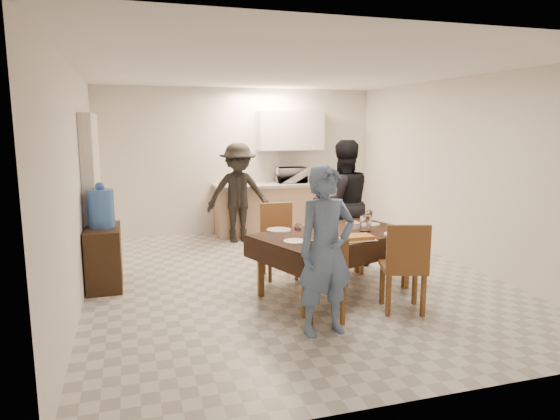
% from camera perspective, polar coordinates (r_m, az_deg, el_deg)
% --- Properties ---
extents(floor, '(5.00, 6.00, 0.02)m').
position_cam_1_polar(floor, '(6.49, 1.33, -7.81)').
color(floor, beige).
rests_on(floor, ground).
extents(ceiling, '(5.00, 6.00, 0.02)m').
position_cam_1_polar(ceiling, '(6.22, 1.42, 15.67)').
color(ceiling, white).
rests_on(ceiling, wall_back).
extents(wall_back, '(5.00, 0.02, 2.60)m').
position_cam_1_polar(wall_back, '(9.11, -4.60, 5.58)').
color(wall_back, silver).
rests_on(wall_back, floor).
extents(wall_front, '(5.00, 0.02, 2.60)m').
position_cam_1_polar(wall_front, '(3.53, 16.87, -1.42)').
color(wall_front, silver).
rests_on(wall_front, floor).
extents(wall_left, '(0.02, 6.00, 2.60)m').
position_cam_1_polar(wall_left, '(5.93, -22.22, 2.66)').
color(wall_left, silver).
rests_on(wall_left, floor).
extents(wall_right, '(0.02, 6.00, 2.60)m').
position_cam_1_polar(wall_right, '(7.40, 20.14, 4.05)').
color(wall_right, silver).
rests_on(wall_right, floor).
extents(stub_partition, '(0.15, 1.40, 2.10)m').
position_cam_1_polar(stub_partition, '(7.15, -20.63, 1.82)').
color(stub_partition, white).
rests_on(stub_partition, floor).
extents(kitchen_base_cabinet, '(2.20, 0.60, 0.86)m').
position_cam_1_polar(kitchen_base_cabinet, '(9.05, -0.38, 0.04)').
color(kitchen_base_cabinet, '#9E7C5E').
rests_on(kitchen_base_cabinet, floor).
extents(kitchen_worktop, '(2.24, 0.64, 0.05)m').
position_cam_1_polar(kitchen_worktop, '(8.99, -0.38, 2.90)').
color(kitchen_worktop, '#A3A29E').
rests_on(kitchen_worktop, kitchen_base_cabinet).
extents(upper_cabinet, '(1.20, 0.34, 0.70)m').
position_cam_1_polar(upper_cabinet, '(9.15, 1.18, 9.08)').
color(upper_cabinet, silver).
rests_on(upper_cabinet, wall_back).
extents(dining_table, '(2.09, 1.63, 0.72)m').
position_cam_1_polar(dining_table, '(5.84, 6.38, -2.91)').
color(dining_table, black).
rests_on(dining_table, floor).
extents(chair_near_left, '(0.45, 0.45, 0.47)m').
position_cam_1_polar(chair_near_left, '(4.96, 5.36, -6.96)').
color(chair_near_left, brown).
rests_on(chair_near_left, floor).
extents(chair_near_right, '(0.56, 0.57, 0.52)m').
position_cam_1_polar(chair_near_right, '(5.34, 14.43, -5.39)').
color(chair_near_right, brown).
rests_on(chair_near_right, floor).
extents(chair_far_left, '(0.45, 0.45, 0.51)m').
position_cam_1_polar(chair_far_left, '(6.31, 0.22, -2.86)').
color(chair_far_left, brown).
rests_on(chair_far_left, floor).
extents(chair_far_right, '(0.49, 0.49, 0.54)m').
position_cam_1_polar(chair_far_right, '(6.62, 7.71, -2.07)').
color(chair_far_right, brown).
rests_on(chair_far_right, floor).
extents(console, '(0.40, 0.80, 0.74)m').
position_cam_1_polar(console, '(6.44, -19.46, -5.08)').
color(console, '#301E10').
rests_on(console, floor).
extents(water_jug, '(0.31, 0.31, 0.46)m').
position_cam_1_polar(water_jug, '(6.32, -19.77, 0.18)').
color(water_jug, '#3E72CD').
rests_on(water_jug, console).
extents(wine_bottle, '(0.08, 0.08, 0.34)m').
position_cam_1_polar(wine_bottle, '(5.82, 5.77, -0.89)').
color(wine_bottle, black).
rests_on(wine_bottle, dining_table).
extents(water_pitcher, '(0.13, 0.13, 0.19)m').
position_cam_1_polar(water_pitcher, '(5.91, 9.71, -1.54)').
color(water_pitcher, white).
rests_on(water_pitcher, dining_table).
extents(savoury_tart, '(0.37, 0.28, 0.05)m').
position_cam_1_polar(savoury_tart, '(5.53, 8.90, -3.09)').
color(savoury_tart, '#BE7B37').
rests_on(savoury_tart, dining_table).
extents(salad_bowl, '(0.17, 0.17, 0.07)m').
position_cam_1_polar(salad_bowl, '(6.11, 8.31, -1.75)').
color(salad_bowl, silver).
rests_on(salad_bowl, dining_table).
extents(mushroom_dish, '(0.20, 0.20, 0.04)m').
position_cam_1_polar(mushroom_dish, '(6.06, 4.91, -1.92)').
color(mushroom_dish, silver).
rests_on(mushroom_dish, dining_table).
extents(wine_glass_a, '(0.09, 0.09, 0.20)m').
position_cam_1_polar(wine_glass_a, '(5.39, 2.07, -2.49)').
color(wine_glass_a, white).
rests_on(wine_glass_a, dining_table).
extents(wine_glass_b, '(0.09, 0.09, 0.20)m').
position_cam_1_polar(wine_glass_b, '(6.26, 10.12, -0.87)').
color(wine_glass_b, white).
rests_on(wine_glass_b, dining_table).
extents(wine_glass_c, '(0.08, 0.08, 0.17)m').
position_cam_1_polar(wine_glass_c, '(6.01, 3.52, -1.34)').
color(wine_glass_c, white).
rests_on(wine_glass_c, dining_table).
extents(plate_near_left, '(0.25, 0.25, 0.01)m').
position_cam_1_polar(plate_near_left, '(5.34, 1.73, -3.59)').
color(plate_near_left, silver).
rests_on(plate_near_left, dining_table).
extents(plate_near_right, '(0.25, 0.25, 0.01)m').
position_cam_1_polar(plate_near_right, '(5.83, 12.98, -2.71)').
color(plate_near_right, silver).
rests_on(plate_near_right, dining_table).
extents(plate_far_left, '(0.29, 0.29, 0.02)m').
position_cam_1_polar(plate_far_left, '(5.90, -0.13, -2.30)').
color(plate_far_left, silver).
rests_on(plate_far_left, dining_table).
extents(plate_far_right, '(0.23, 0.23, 0.01)m').
position_cam_1_polar(plate_far_right, '(6.35, 10.29, -1.61)').
color(plate_far_right, silver).
rests_on(plate_far_right, dining_table).
extents(microwave, '(0.51, 0.35, 0.28)m').
position_cam_1_polar(microwave, '(9.05, 1.33, 4.01)').
color(microwave, silver).
rests_on(microwave, kitchen_worktop).
extents(person_near, '(0.63, 0.45, 1.60)m').
position_cam_1_polar(person_near, '(4.66, 5.29, -4.67)').
color(person_near, slate).
rests_on(person_near, floor).
extents(person_far, '(0.88, 0.70, 1.75)m').
position_cam_1_polar(person_far, '(6.96, 7.15, 0.74)').
color(person_far, black).
rests_on(person_far, floor).
extents(person_kitchen, '(1.07, 0.62, 1.66)m').
position_cam_1_polar(person_kitchen, '(8.37, -4.76, 1.96)').
color(person_kitchen, black).
rests_on(person_kitchen, floor).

